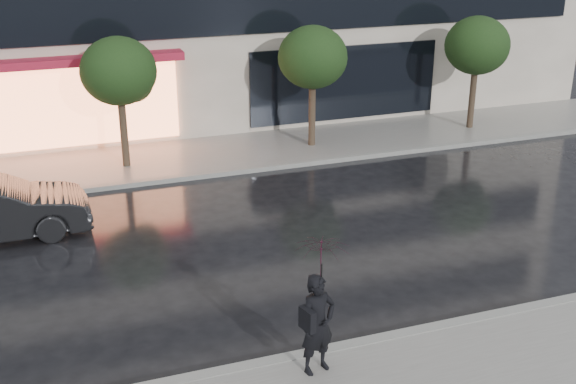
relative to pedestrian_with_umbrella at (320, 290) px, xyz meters
name	(u,v)px	position (x,y,z in m)	size (l,w,h in m)	color
ground	(355,317)	(1.36, 1.49, -1.65)	(120.00, 120.00, 0.00)	black
sidewalk_far	(221,154)	(1.36, 11.74, -1.59)	(60.00, 3.50, 0.12)	slate
curb_near	(378,341)	(1.36, 0.49, -1.58)	(60.00, 0.25, 0.14)	gray
curb_far	(236,171)	(1.36, 9.99, -1.58)	(60.00, 0.25, 0.14)	gray
tree_mid_west	(121,73)	(-1.58, 11.52, 1.27)	(2.20, 2.20, 3.99)	#33261C
tree_mid_east	(314,59)	(4.42, 11.52, 1.27)	(2.20, 2.20, 3.99)	#33261C
tree_far_east	(478,47)	(10.42, 11.52, 1.27)	(2.20, 2.20, 3.99)	#33261C
pedestrian_with_umbrella	(320,290)	(0.00, 0.00, 0.00)	(1.10, 1.11, 2.42)	black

